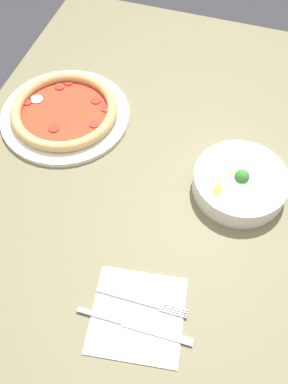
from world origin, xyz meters
name	(u,v)px	position (x,y,z in m)	size (l,w,h in m)	color
ground_plane	(133,304)	(0.00, 0.00, 0.00)	(8.00, 8.00, 0.00)	#333338
dining_table	(128,213)	(0.00, 0.00, 0.65)	(1.37, 0.85, 0.75)	#706B4C
pizza	(65,112)	(-0.17, -0.22, 0.76)	(0.32, 0.32, 0.04)	white
bowl	(240,182)	(-0.08, 0.24, 0.77)	(0.21, 0.21, 0.07)	white
napkin	(137,315)	(0.26, 0.11, 0.75)	(0.19, 0.19, 0.00)	white
fork	(141,301)	(0.24, 0.11, 0.75)	(0.02, 0.18, 0.00)	silver
knife	(129,324)	(0.28, 0.10, 0.75)	(0.02, 0.22, 0.01)	silver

